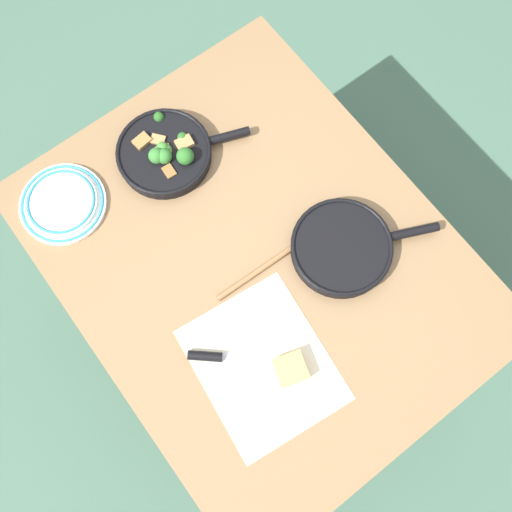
{
  "coord_description": "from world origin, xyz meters",
  "views": [
    {
      "loc": [
        0.33,
        -0.25,
        2.18
      ],
      "look_at": [
        0.0,
        0.0,
        0.77
      ],
      "focal_mm": 40.0,
      "sensor_mm": 36.0,
      "label": 1
    }
  ],
  "objects_px": {
    "wooden_spoon": "(286,251)",
    "cheese_block": "(291,369)",
    "skillet_broccoli": "(166,153)",
    "grater_knife": "(227,358)",
    "dinner_plate_stack": "(62,203)",
    "skillet_eggs": "(342,248)"
  },
  "relations": [
    {
      "from": "wooden_spoon",
      "to": "cheese_block",
      "type": "height_order",
      "value": "cheese_block"
    },
    {
      "from": "skillet_broccoli",
      "to": "grater_knife",
      "type": "height_order",
      "value": "skillet_broccoli"
    },
    {
      "from": "skillet_eggs",
      "to": "grater_knife",
      "type": "xyz_separation_m",
      "value": [
        0.05,
        -0.41,
        -0.02
      ]
    },
    {
      "from": "wooden_spoon",
      "to": "cheese_block",
      "type": "relative_size",
      "value": 3.81
    },
    {
      "from": "wooden_spoon",
      "to": "dinner_plate_stack",
      "type": "bearing_deg",
      "value": 132.09
    },
    {
      "from": "skillet_eggs",
      "to": "dinner_plate_stack",
      "type": "xyz_separation_m",
      "value": [
        -0.55,
        -0.52,
        -0.01
      ]
    },
    {
      "from": "wooden_spoon",
      "to": "skillet_broccoli",
      "type": "bearing_deg",
      "value": 104.31
    },
    {
      "from": "skillet_broccoli",
      "to": "dinner_plate_stack",
      "type": "bearing_deg",
      "value": -168.92
    },
    {
      "from": "skillet_eggs",
      "to": "wooden_spoon",
      "type": "relative_size",
      "value": 1.1
    },
    {
      "from": "skillet_eggs",
      "to": "cheese_block",
      "type": "height_order",
      "value": "skillet_eggs"
    },
    {
      "from": "skillet_eggs",
      "to": "wooden_spoon",
      "type": "bearing_deg",
      "value": 169.45
    },
    {
      "from": "skillet_broccoli",
      "to": "wooden_spoon",
      "type": "xyz_separation_m",
      "value": [
        0.42,
        0.09,
        -0.02
      ]
    },
    {
      "from": "dinner_plate_stack",
      "to": "skillet_eggs",
      "type": "bearing_deg",
      "value": 43.03
    },
    {
      "from": "cheese_block",
      "to": "dinner_plate_stack",
      "type": "distance_m",
      "value": 0.75
    },
    {
      "from": "wooden_spoon",
      "to": "cheese_block",
      "type": "xyz_separation_m",
      "value": [
        0.25,
        -0.18,
        0.01
      ]
    },
    {
      "from": "grater_knife",
      "to": "wooden_spoon",
      "type": "bearing_deg",
      "value": 65.49
    },
    {
      "from": "skillet_broccoli",
      "to": "skillet_eggs",
      "type": "height_order",
      "value": "skillet_broccoli"
    },
    {
      "from": "skillet_eggs",
      "to": "dinner_plate_stack",
      "type": "height_order",
      "value": "skillet_eggs"
    },
    {
      "from": "skillet_eggs",
      "to": "grater_knife",
      "type": "distance_m",
      "value": 0.41
    },
    {
      "from": "cheese_block",
      "to": "dinner_plate_stack",
      "type": "xyz_separation_m",
      "value": [
        -0.72,
        -0.22,
        -0.01
      ]
    },
    {
      "from": "dinner_plate_stack",
      "to": "cheese_block",
      "type": "bearing_deg",
      "value": 16.85
    },
    {
      "from": "wooden_spoon",
      "to": "dinner_plate_stack",
      "type": "relative_size",
      "value": 1.47
    }
  ]
}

